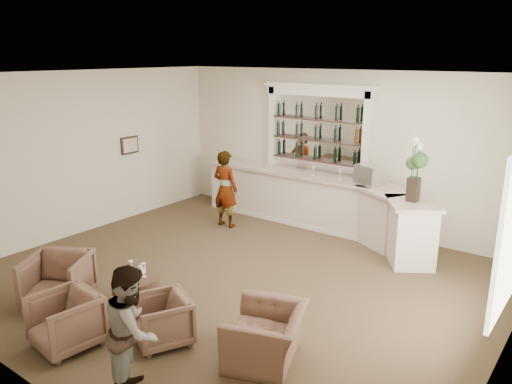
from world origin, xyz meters
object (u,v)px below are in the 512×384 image
Objects in this scene: armchair_left at (58,281)px; espresso_machine at (369,175)px; armchair_center at (66,321)px; armchair_far at (266,336)px; flower_vase at (415,166)px; sommelier at (225,189)px; guest at (133,330)px; bar_counter at (318,203)px; cocktail_table at (137,293)px; armchair_right at (162,320)px.

espresso_machine reaches higher than armchair_left.
armchair_far is (2.19, 1.27, -0.03)m from armchair_center.
espresso_machine is 0.41× the size of flower_vase.
armchair_left reaches higher than armchair_center.
sommelier is 1.11× the size of guest.
bar_counter is at bearing -167.10° from espresso_machine.
armchair_left is at bearing -97.92° from armchair_far.
armchair_center is at bearing -87.06° from cocktail_table.
espresso_machine is at bearing 83.40° from armchair_center.
armchair_right is at bearing -81.57° from espresso_machine.
guest is at bearing -45.51° from armchair_left.
armchair_left is 1.97m from armchair_right.
armchair_right is (0.60, -5.01, -0.25)m from bar_counter.
armchair_far is 4.20m from flower_vase.
flower_vase reaches higher than armchair_center.
armchair_left is at bearing -147.86° from cocktail_table.
sommelier reaches higher than bar_counter.
armchair_right is at bearing -109.79° from flower_vase.
guest is at bearing 118.68° from sommelier.
flower_vase is at bearing -15.21° from bar_counter.
armchair_center is at bearing -93.04° from bar_counter.
bar_counter is at bearing 94.10° from armchair_center.
sommelier is 3.64× the size of espresso_machine.
armchair_left is at bearing 93.24° from sommelier.
armchair_far is (1.88, -4.52, -0.25)m from bar_counter.
espresso_machine is (1.10, -0.03, 0.77)m from bar_counter.
cocktail_table is 0.80× the size of armchair_left.
armchair_right is at bearing -89.62° from armchair_far.
armchair_left is at bearing -104.57° from bar_counter.
armchair_right is at bearing -22.29° from cocktail_table.
guest is at bearing -33.01° from armchair_right.
espresso_machine is at bearing 169.46° from armchair_far.
armchair_far is 0.90× the size of flower_vase.
cocktail_table is at bearing 109.07° from sommelier.
armchair_far is (1.29, 0.49, 0.01)m from armchair_right.
flower_vase is at bearing 71.54° from armchair_center.
armchair_far is (3.57, -3.48, -0.50)m from sommelier.
armchair_center is at bearing -111.53° from armchair_right.
flower_vase is at bearing 97.65° from armchair_right.
armchair_far is at bearing 134.57° from sommelier.
espresso_machine reaches higher than armchair_far.
sommelier reaches higher than armchair_far.
armchair_far is (0.82, 1.32, -0.42)m from guest.
cocktail_table is 2.26m from armchair_far.
guest is 1.33× the size of flower_vase.
flower_vase is (1.59, 4.42, 1.45)m from armchair_right.
guest is at bearing -76.12° from espresso_machine.
espresso_machine is at bearing 152.29° from flower_vase.
cocktail_table is 1.18m from armchair_left.
espresso_machine is at bearing 111.63° from armchair_right.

